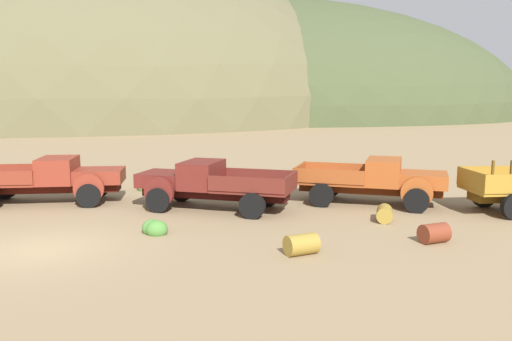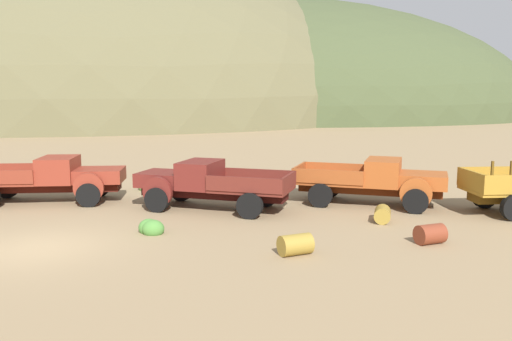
% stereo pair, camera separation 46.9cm
% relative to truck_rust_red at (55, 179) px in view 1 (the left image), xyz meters
% --- Properties ---
extents(ground_plane, '(300.00, 300.00, 0.00)m').
position_rel_truck_rust_red_xyz_m(ground_plane, '(1.92, -6.66, -1.00)').
color(ground_plane, '#937A56').
extents(hill_distant, '(106.32, 87.36, 55.97)m').
position_rel_truck_rust_red_xyz_m(hill_distant, '(-25.28, 73.01, -1.00)').
color(hill_distant, brown).
rests_on(hill_distant, ground).
extents(hill_far_right, '(95.80, 64.33, 40.62)m').
position_rel_truck_rust_red_xyz_m(hill_far_right, '(7.74, 76.33, -1.00)').
color(hill_far_right, '#424C2D').
rests_on(hill_far_right, ground).
extents(truck_rust_red, '(6.59, 2.93, 1.89)m').
position_rel_truck_rust_red_xyz_m(truck_rust_red, '(0.00, 0.00, 0.00)').
color(truck_rust_red, '#42140D').
rests_on(truck_rust_red, ground).
extents(truck_oxblood, '(6.41, 3.73, 1.89)m').
position_rel_truck_rust_red_xyz_m(truck_oxblood, '(6.19, -1.13, -0.00)').
color(truck_oxblood, black).
rests_on(truck_oxblood, ground).
extents(truck_oxide_orange, '(6.30, 3.81, 1.89)m').
position_rel_truck_rust_red_xyz_m(truck_oxide_orange, '(13.34, -0.39, -0.00)').
color(truck_oxide_orange, '#51220D').
rests_on(truck_oxide_orange, ground).
extents(oil_drum_foreground, '(1.09, 0.94, 0.60)m').
position_rel_truck_rust_red_xyz_m(oil_drum_foreground, '(9.54, -7.14, -0.69)').
color(oil_drum_foreground, olive).
rests_on(oil_drum_foreground, ground).
extents(oil_drum_tipped, '(0.76, 1.00, 0.57)m').
position_rel_truck_rust_red_xyz_m(oil_drum_tipped, '(12.82, -3.23, -0.71)').
color(oil_drum_tipped, olive).
rests_on(oil_drum_tipped, ground).
extents(oil_drum_spare, '(1.01, 0.89, 0.61)m').
position_rel_truck_rust_red_xyz_m(oil_drum_spare, '(13.70, -5.94, -0.69)').
color(oil_drum_spare, brown).
rests_on(oil_drum_spare, ground).
extents(bush_back_edge, '(1.16, 1.09, 1.05)m').
position_rel_truck_rust_red_xyz_m(bush_back_edge, '(3.23, 2.95, -0.72)').
color(bush_back_edge, '#5B8E42').
rests_on(bush_back_edge, ground).
extents(bush_front_left, '(0.88, 0.82, 0.60)m').
position_rel_truck_rust_red_xyz_m(bush_front_left, '(4.95, -4.88, -0.83)').
color(bush_front_left, '#4C8438').
rests_on(bush_front_left, ground).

